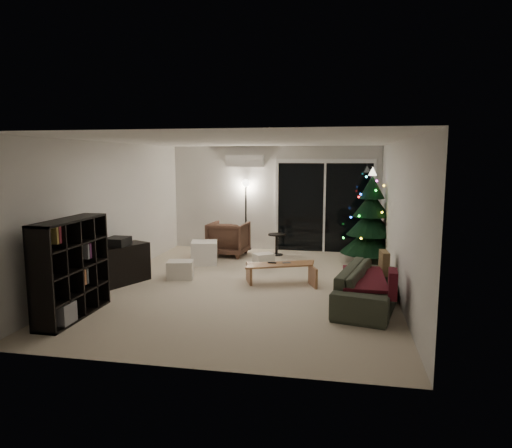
{
  "coord_description": "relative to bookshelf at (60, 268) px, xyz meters",
  "views": [
    {
      "loc": [
        1.58,
        -7.61,
        2.21
      ],
      "look_at": [
        0.1,
        0.3,
        1.05
      ],
      "focal_mm": 32.0,
      "sensor_mm": 36.0,
      "label": 1
    }
  ],
  "objects": [
    {
      "name": "cushion_b",
      "position": [
        4.55,
        0.64,
        -0.17
      ],
      "size": [
        0.14,
        0.39,
        0.38
      ],
      "primitive_type": "cube",
      "rotation": [
        0.0,
        0.0,
        -0.07
      ],
      "color": "#430F1C",
      "rests_on": "sofa"
    },
    {
      "name": "remote_b",
      "position": [
        2.92,
        2.22,
        -0.31
      ],
      "size": [
        0.14,
        0.09,
        0.02
      ],
      "primitive_type": "cube",
      "rotation": [
        0.0,
        0.0,
        0.35
      ],
      "color": "slate",
      "rests_on": "coffee_table"
    },
    {
      "name": "coffee_table",
      "position": [
        2.82,
        2.17,
        -0.5
      ],
      "size": [
        1.26,
        0.83,
        0.38
      ],
      "primitive_type": null,
      "rotation": [
        0.0,
        0.0,
        0.38
      ],
      "color": "#8F6049",
      "rests_on": "floor"
    },
    {
      "name": "sofa",
      "position": [
        4.3,
        1.29,
        -0.41
      ],
      "size": [
        1.19,
        2.1,
        0.58
      ],
      "primitive_type": "imported",
      "rotation": [
        0.0,
        0.0,
        1.35
      ],
      "color": "#333929",
      "rests_on": "floor"
    },
    {
      "name": "floor_lamp",
      "position": [
        1.57,
        5.14,
        0.13
      ],
      "size": [
        0.26,
        0.26,
        1.65
      ],
      "primitive_type": "cylinder",
      "color": "black",
      "rests_on": "floor"
    },
    {
      "name": "bookshelf",
      "position": [
        0.0,
        0.0,
        0.0
      ],
      "size": [
        0.86,
        1.42,
        1.39
      ],
      "primitive_type": null,
      "rotation": [
        0.0,
        0.0,
        0.4
      ],
      "color": "black",
      "rests_on": "floor"
    },
    {
      "name": "side_table",
      "position": [
        2.4,
        4.63,
        -0.45
      ],
      "size": [
        0.5,
        0.5,
        0.49
      ],
      "primitive_type": "cylinder",
      "rotation": [
        0.0,
        0.0,
        -0.31
      ],
      "color": "black",
      "rests_on": "floor"
    },
    {
      "name": "media_cabinet",
      "position": [
        0.0,
        1.68,
        -0.35
      ],
      "size": [
        0.84,
        1.18,
        0.69
      ],
      "primitive_type": "cube",
      "rotation": [
        0.0,
        0.0,
        -0.44
      ],
      "color": "black",
      "rests_on": "floor"
    },
    {
      "name": "cardboard_box_b",
      "position": [
        2.3,
        3.45,
        -0.56
      ],
      "size": [
        0.49,
        0.46,
        0.27
      ],
      "primitive_type": "cube",
      "rotation": [
        0.0,
        0.0,
        0.63
      ],
      "color": "beige",
      "rests_on": "floor"
    },
    {
      "name": "christmas_tree",
      "position": [
        4.46,
        4.15,
        0.32
      ],
      "size": [
        1.57,
        1.57,
        2.03
      ],
      "primitive_type": "cone",
      "rotation": [
        0.0,
        0.0,
        0.29
      ],
      "color": "black",
      "rests_on": "floor"
    },
    {
      "name": "cardboard_box_a",
      "position": [
        0.94,
        2.23,
        -0.53
      ],
      "size": [
        0.53,
        0.45,
        0.33
      ],
      "primitive_type": "cube",
      "rotation": [
        0.0,
        0.0,
        0.21
      ],
      "color": "beige",
      "rests_on": "floor"
    },
    {
      "name": "stereo",
      "position": [
        0.0,
        1.68,
        0.07
      ],
      "size": [
        0.35,
        0.42,
        0.15
      ],
      "primitive_type": "cube",
      "color": "black",
      "rests_on": "media_cabinet"
    },
    {
      "name": "ottoman",
      "position": [
        1.02,
        3.47,
        -0.45
      ],
      "size": [
        0.65,
        0.65,
        0.48
      ],
      "primitive_type": "cube",
      "rotation": [
        0.0,
        0.0,
        0.25
      ],
      "color": "white",
      "rests_on": "floor"
    },
    {
      "name": "armchair",
      "position": [
        1.32,
        4.39,
        -0.31
      ],
      "size": [
        0.88,
        0.91,
        0.78
      ],
      "primitive_type": "imported",
      "rotation": [
        0.0,
        0.0,
        3.07
      ],
      "color": "brown",
      "rests_on": "floor"
    },
    {
      "name": "sofa_throw",
      "position": [
        4.2,
        1.29,
        -0.28
      ],
      "size": [
        0.62,
        1.42,
        0.05
      ],
      "primitive_type": "cube",
      "color": "#430F1C",
      "rests_on": "sofa"
    },
    {
      "name": "room",
      "position": [
        2.71,
        3.5,
        0.32
      ],
      "size": [
        6.5,
        7.51,
        2.6
      ],
      "color": "beige",
      "rests_on": "ground"
    },
    {
      "name": "remote_a",
      "position": [
        2.67,
        2.17,
        -0.31
      ],
      "size": [
        0.15,
        0.04,
        0.02
      ],
      "primitive_type": "cube",
      "color": "black",
      "rests_on": "coffee_table"
    },
    {
      "name": "cushion_a",
      "position": [
        4.55,
        1.94,
        -0.17
      ],
      "size": [
        0.15,
        0.39,
        0.38
      ],
      "primitive_type": "cube",
      "rotation": [
        0.0,
        0.0,
        0.09
      ],
      "color": "brown",
      "rests_on": "sofa"
    }
  ]
}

